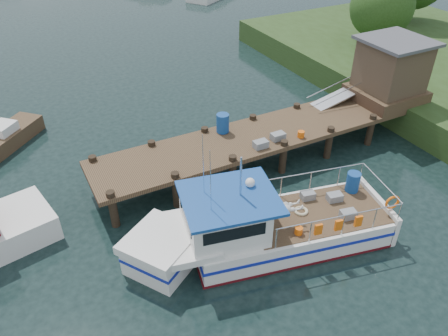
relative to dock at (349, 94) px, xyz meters
name	(u,v)px	position (x,y,z in m)	size (l,w,h in m)	color
ground_plane	(228,169)	(-6.51, -0.01, -2.24)	(160.00, 160.00, 0.00)	black
dock	(349,94)	(0.00, 0.00, 0.00)	(16.60, 3.00, 4.78)	#483522
lobster_boat	(257,229)	(-7.90, -4.72, -1.39)	(9.70, 4.44, 4.67)	silver
moored_rowboat	(6,138)	(-15.02, 6.72, -1.81)	(3.79, 3.80, 1.16)	#483522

